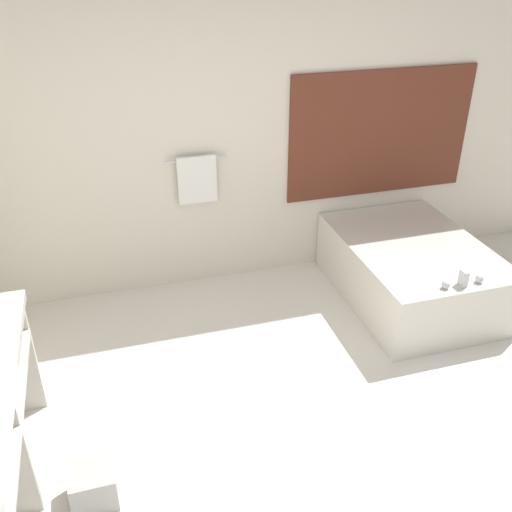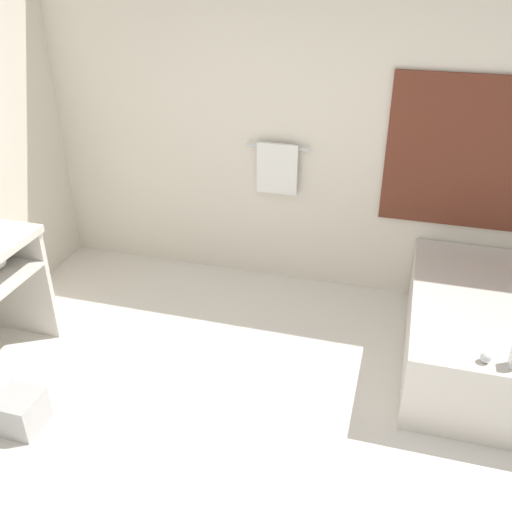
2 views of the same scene
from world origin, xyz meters
TOP-DOWN VIEW (x-y plane):
  - ground_plane at (0.00, 0.00)m, footprint 16.00×16.00m
  - wall_back_with_blinds at (0.05, 2.23)m, footprint 7.40×0.13m
  - bathtub at (1.35, 1.42)m, footprint 1.08×1.53m
  - waste_bin at (-1.33, 0.09)m, footprint 0.24×0.24m

SIDE VIEW (x-z plane):
  - ground_plane at x=0.00m, z-range 0.00..0.00m
  - waste_bin at x=-1.33m, z-range 0.00..0.22m
  - bathtub at x=1.35m, z-range -0.04..0.60m
  - wall_back_with_blinds at x=0.05m, z-range -0.01..2.69m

